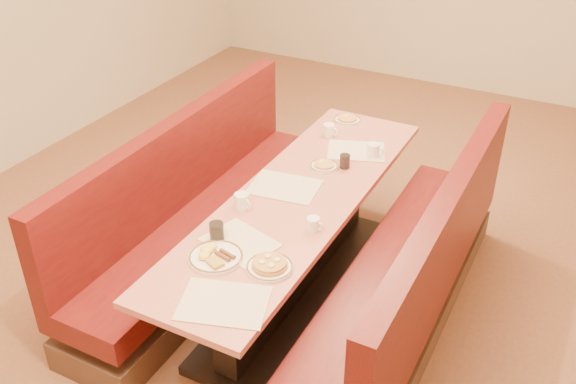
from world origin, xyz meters
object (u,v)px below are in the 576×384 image
at_px(booth_right, 409,283).
at_px(pancake_plate, 270,266).
at_px(eggs_plate, 215,256).
at_px(diner_table, 298,247).
at_px(soda_tumbler_near, 217,232).
at_px(coffee_mug_b, 242,201).
at_px(booth_left, 201,218).
at_px(coffee_mug_d, 329,130).
at_px(coffee_mug_a, 314,224).
at_px(coffee_mug_c, 374,150).
at_px(soda_tumbler_mid, 345,161).

relative_size(booth_right, pancake_plate, 10.33).
xyz_separation_m(pancake_plate, eggs_plate, (-0.29, -0.06, -0.00)).
height_order(diner_table, soda_tumbler_near, soda_tumbler_near).
relative_size(diner_table, coffee_mug_b, 21.03).
xyz_separation_m(booth_left, booth_right, (1.46, 0.00, 0.00)).
height_order(booth_right, soda_tumbler_near, booth_right).
bearing_deg(coffee_mug_d, pancake_plate, -70.41).
relative_size(booth_right, eggs_plate, 8.72).
bearing_deg(coffee_mug_a, eggs_plate, -121.26).
relative_size(pancake_plate, coffee_mug_d, 2.11).
bearing_deg(pancake_plate, booth_right, 51.37).
bearing_deg(coffee_mug_c, coffee_mug_a, -86.95).
relative_size(coffee_mug_a, coffee_mug_b, 0.86).
distance_m(diner_table, pancake_plate, 0.81).
relative_size(eggs_plate, soda_tumbler_mid, 3.15).
xyz_separation_m(soda_tumbler_near, soda_tumbler_mid, (0.29, 1.05, -0.01)).
xyz_separation_m(coffee_mug_b, soda_tumbler_mid, (0.34, 0.71, -0.00)).
bearing_deg(coffee_mug_b, soda_tumbler_mid, 83.23).
xyz_separation_m(coffee_mug_a, coffee_mug_b, (-0.46, 0.01, 0.01)).
bearing_deg(coffee_mug_a, pancake_plate, -92.28).
height_order(booth_right, eggs_plate, booth_right).
height_order(eggs_plate, soda_tumbler_near, soda_tumbler_near).
bearing_deg(coffee_mug_a, coffee_mug_c, 95.50).
distance_m(coffee_mug_a, coffee_mug_c, 0.96).
bearing_deg(soda_tumbler_mid, diner_table, -103.46).
relative_size(booth_left, coffee_mug_d, 21.77).
height_order(coffee_mug_d, soda_tumbler_near, soda_tumbler_near).
xyz_separation_m(coffee_mug_c, soda_tumbler_mid, (-0.11, -0.23, -0.00)).
xyz_separation_m(booth_left, soda_tumbler_mid, (0.84, 0.45, 0.43)).
bearing_deg(pancake_plate, booth_left, 143.22).
height_order(diner_table, booth_left, booth_left).
height_order(booth_right, pancake_plate, booth_right).
bearing_deg(eggs_plate, booth_right, 41.65).
bearing_deg(coffee_mug_a, booth_right, 33.39).
bearing_deg(booth_left, soda_tumbler_near, -47.61).
relative_size(coffee_mug_c, coffee_mug_d, 1.01).
height_order(coffee_mug_a, coffee_mug_b, coffee_mug_b).
height_order(booth_right, coffee_mug_d, booth_right).
distance_m(booth_left, pancake_plate, 1.22).
bearing_deg(coffee_mug_b, booth_left, 170.77).
distance_m(booth_left, coffee_mug_d, 1.08).
xyz_separation_m(diner_table, coffee_mug_d, (-0.17, 0.82, 0.42)).
distance_m(coffee_mug_a, coffee_mug_b, 0.46).
xyz_separation_m(booth_left, eggs_plate, (0.63, -0.74, 0.41)).
bearing_deg(soda_tumbler_mid, soda_tumbler_near, -105.65).
bearing_deg(coffee_mug_d, coffee_mug_c, -12.74).
bearing_deg(coffee_mug_b, booth_right, 33.82).
relative_size(coffee_mug_a, soda_tumbler_near, 0.96).
bearing_deg(booth_right, eggs_plate, -138.35).
distance_m(booth_left, coffee_mug_c, 1.25).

